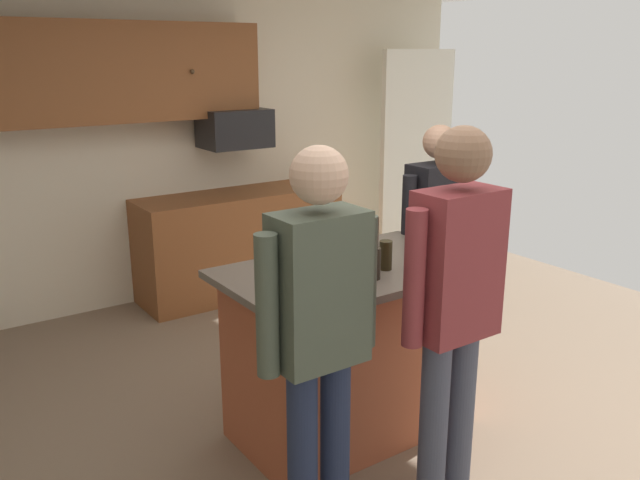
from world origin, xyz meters
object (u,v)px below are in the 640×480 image
Objects in this scene: glass_pilsner at (373,231)px; microwave_over_range at (235,128)px; kitchen_island at (351,349)px; mug_blue_stoneware at (316,277)px; mug_ceramic_white at (334,259)px; glass_dark_ale at (374,263)px; glass_stout_tall at (386,255)px; person_elder_center at (435,232)px; person_guest_by_door at (454,298)px; glass_short_whisky at (299,264)px; person_host_foreground at (319,325)px.

microwave_over_range is at bearing 84.32° from glass_pilsner.
glass_pilsner is (0.36, 0.27, 0.56)m from kitchen_island.
kitchen_island is 0.65m from mug_blue_stoneware.
microwave_over_range is at bearing 70.40° from mug_blue_stoneware.
microwave_over_range reaches higher than mug_ceramic_white.
glass_stout_tall is at bearing 29.75° from glass_dark_ale.
glass_stout_tall is 0.46m from mug_blue_stoneware.
microwave_over_range is 3.45× the size of glass_dark_ale.
person_guest_by_door is at bearing 29.01° from person_elder_center.
person_elder_center reaches higher than kitchen_island.
person_guest_by_door reaches higher than glass_pilsner.
glass_short_whisky is at bearing 157.76° from glass_stout_tall.
glass_dark_ale is at bearing 9.93° from person_elder_center.
microwave_over_range reaches higher than glass_pilsner.
glass_stout_tall is 0.27m from mug_ceramic_white.
person_elder_center is at bearing 13.11° from glass_short_whisky.
glass_dark_ale is at bearing -128.56° from glass_pilsner.
glass_stout_tall is 1.22× the size of glass_short_whisky.
microwave_over_range is 3.31× the size of glass_pilsner.
glass_short_whisky is at bearing -6.55° from person_elder_center.
microwave_over_range is 2.70m from glass_dark_ale.
glass_dark_ale reaches higher than mug_ceramic_white.
mug_ceramic_white is at bearing -3.74° from person_elder_center.
person_elder_center reaches higher than microwave_over_range.
microwave_over_range is 2.64m from kitchen_island.
mug_ceramic_white is 0.32m from mug_blue_stoneware.
person_guest_by_door is 0.56m from glass_dark_ale.
glass_pilsner reaches higher than mug_ceramic_white.
mug_ceramic_white is at bearing 153.67° from kitchen_island.
person_host_foreground is 1.84m from person_elder_center.
glass_stout_tall is (0.12, -0.13, 0.56)m from kitchen_island.
glass_stout_tall reaches higher than mug_blue_stoneware.
microwave_over_range is 2.54m from glass_short_whisky.
person_host_foreground is at bearing -138.54° from glass_pilsner.
mug_blue_stoneware is (0.30, 0.46, 0.01)m from person_host_foreground.
glass_short_whisky reaches higher than mug_ceramic_white.
glass_stout_tall is 0.46m from glass_pilsner.
kitchen_island is 0.80× the size of person_host_foreground.
person_host_foreground is 0.86m from mug_ceramic_white.
person_guest_by_door reaches higher than kitchen_island.
mug_blue_stoneware is at bearing -141.80° from mug_ceramic_white.
person_elder_center is 10.08× the size of glass_dark_ale.
mug_blue_stoneware is at bearing 28.41° from person_guest_by_door.
person_elder_center is at bearing -79.80° from microwave_over_range.
kitchen_island is at bearing -0.00° from person_guest_by_door.
glass_stout_tall is 1.27× the size of mug_blue_stoneware.
glass_dark_ale is at bearing -10.72° from person_host_foreground.
mug_blue_stoneware is (-0.46, -0.02, -0.02)m from glass_stout_tall.
microwave_over_range reaches higher than glass_stout_tall.
kitchen_island is (-0.57, -2.39, -0.96)m from microwave_over_range.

